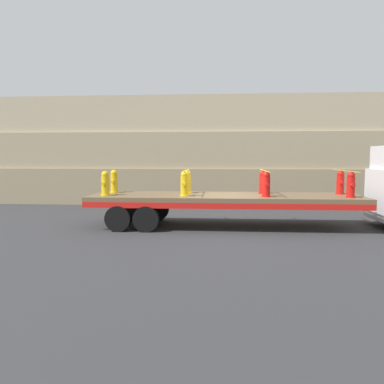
# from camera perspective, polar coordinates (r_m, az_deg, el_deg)

# --- Properties ---
(ground_plane) EXTENTS (120.00, 120.00, 0.00)m
(ground_plane) POSITION_cam_1_polar(r_m,az_deg,el_deg) (13.89, 4.96, -5.26)
(ground_plane) COLOR #2D2D30
(rock_cliff) EXTENTS (60.00, 3.30, 5.80)m
(rock_cliff) POSITION_cam_1_polar(r_m,az_deg,el_deg) (21.08, 4.83, 6.27)
(rock_cliff) COLOR gray
(rock_cliff) RESTS_ON ground_plane
(flatbed_trailer) EXTENTS (9.76, 2.65, 1.18)m
(flatbed_trailer) POSITION_cam_1_polar(r_m,az_deg,el_deg) (13.75, 2.55, -1.27)
(flatbed_trailer) COLOR brown
(flatbed_trailer) RESTS_ON ground_plane
(fire_hydrant_yellow_near_0) EXTENTS (0.34, 0.58, 0.88)m
(fire_hydrant_yellow_near_0) POSITION_cam_1_polar(r_m,az_deg,el_deg) (13.76, -13.09, 1.26)
(fire_hydrant_yellow_near_0) COLOR gold
(fire_hydrant_yellow_near_0) RESTS_ON flatbed_trailer
(fire_hydrant_yellow_far_0) EXTENTS (0.34, 0.58, 0.88)m
(fire_hydrant_yellow_far_0) POSITION_cam_1_polar(r_m,az_deg,el_deg) (14.83, -11.79, 1.57)
(fire_hydrant_yellow_far_0) COLOR gold
(fire_hydrant_yellow_far_0) RESTS_ON flatbed_trailer
(fire_hydrant_yellow_near_1) EXTENTS (0.34, 0.58, 0.88)m
(fire_hydrant_yellow_near_1) POSITION_cam_1_polar(r_m,az_deg,el_deg) (13.19, -1.17, 1.23)
(fire_hydrant_yellow_near_1) COLOR gold
(fire_hydrant_yellow_near_1) RESTS_ON flatbed_trailer
(fire_hydrant_yellow_far_1) EXTENTS (0.34, 0.58, 0.88)m
(fire_hydrant_yellow_far_1) POSITION_cam_1_polar(r_m,az_deg,el_deg) (14.30, -0.73, 1.55)
(fire_hydrant_yellow_far_1) COLOR gold
(fire_hydrant_yellow_far_1) RESTS_ON flatbed_trailer
(fire_hydrant_red_near_2) EXTENTS (0.34, 0.58, 0.88)m
(fire_hydrant_red_near_2) POSITION_cam_1_polar(r_m,az_deg,el_deg) (13.22, 11.24, 1.14)
(fire_hydrant_red_near_2) COLOR red
(fire_hydrant_red_near_2) RESTS_ON flatbed_trailer
(fire_hydrant_red_far_2) EXTENTS (0.34, 0.58, 0.88)m
(fire_hydrant_red_far_2) POSITION_cam_1_polar(r_m,az_deg,el_deg) (14.33, 10.71, 1.47)
(fire_hydrant_red_far_2) COLOR red
(fire_hydrant_red_far_2) RESTS_ON flatbed_trailer
(fire_hydrant_red_near_3) EXTENTS (0.34, 0.58, 0.88)m
(fire_hydrant_red_near_3) POSITION_cam_1_polar(r_m,az_deg,el_deg) (13.85, 23.04, 1.00)
(fire_hydrant_red_near_3) COLOR red
(fire_hydrant_red_near_3) RESTS_ON flatbed_trailer
(fire_hydrant_red_far_3) EXTENTS (0.34, 0.58, 0.88)m
(fire_hydrant_red_far_3) POSITION_cam_1_polar(r_m,az_deg,el_deg) (14.92, 21.67, 1.33)
(fire_hydrant_red_far_3) COLOR red
(fire_hydrant_red_far_3) RESTS_ON flatbed_trailer
(cargo_strap_rear) EXTENTS (0.05, 2.76, 0.01)m
(cargo_strap_rear) POSITION_cam_1_polar(r_m,az_deg,el_deg) (13.72, -0.94, 3.31)
(cargo_strap_rear) COLOR yellow
(cargo_strap_rear) RESTS_ON fire_hydrant_yellow_near_1
(cargo_strap_middle) EXTENTS (0.05, 2.76, 0.01)m
(cargo_strap_middle) POSITION_cam_1_polar(r_m,az_deg,el_deg) (13.75, 11.00, 3.22)
(cargo_strap_middle) COLOR yellow
(cargo_strap_middle) RESTS_ON fire_hydrant_red_near_2
(cargo_strap_front) EXTENTS (0.05, 2.76, 0.01)m
(cargo_strap_front) POSITION_cam_1_polar(r_m,az_deg,el_deg) (14.36, 22.40, 3.00)
(cargo_strap_front) COLOR yellow
(cargo_strap_front) RESTS_ON fire_hydrant_red_near_3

